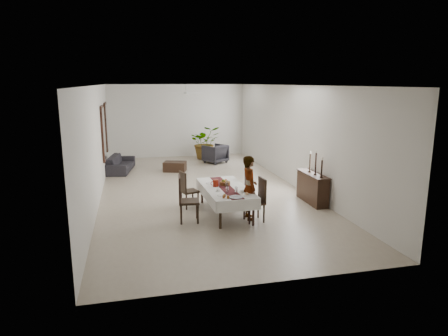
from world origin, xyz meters
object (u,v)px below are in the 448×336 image
sideboard_body (312,188)px  red_pitcher (216,183)px  woman (249,188)px  dining_table_top (226,189)px  sofa (121,163)px

sideboard_body → red_pitcher: bearing=-175.0°
woman → dining_table_top: bearing=42.9°
red_pitcher → sofa: size_ratio=0.09×
sofa → woman: bearing=-143.2°
dining_table_top → red_pitcher: size_ratio=12.00×
dining_table_top → sofa: bearing=113.7°
dining_table_top → sofa: size_ratio=1.10×
red_pitcher → sideboard_body: bearing=5.0°
red_pitcher → sofa: red_pitcher is taller
red_pitcher → woman: 0.96m
red_pitcher → sofa: 6.14m
sideboard_body → sofa: (-5.26, 5.37, -0.11)m
dining_table_top → woman: size_ratio=1.38×
dining_table_top → woman: (0.47, -0.52, 0.13)m
dining_table_top → sofa: 6.35m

